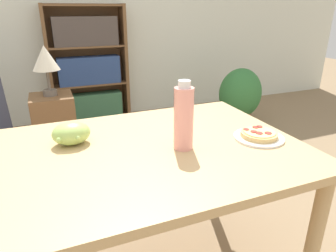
% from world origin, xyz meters
% --- Properties ---
extents(wall_back, '(8.00, 0.05, 2.60)m').
position_xyz_m(wall_back, '(0.00, 2.62, 1.30)').
color(wall_back, silver).
rests_on(wall_back, ground_plane).
extents(dining_table, '(1.34, 0.90, 0.74)m').
position_xyz_m(dining_table, '(-0.00, -0.01, 0.65)').
color(dining_table, tan).
rests_on(dining_table, ground_plane).
extents(pizza_on_plate, '(0.22, 0.22, 0.04)m').
position_xyz_m(pizza_on_plate, '(0.52, -0.10, 0.76)').
color(pizza_on_plate, white).
rests_on(pizza_on_plate, dining_table).
extents(grape_bunch, '(0.15, 0.14, 0.10)m').
position_xyz_m(grape_bunch, '(-0.25, 0.15, 0.79)').
color(grape_bunch, '#A8CC66').
rests_on(grape_bunch, dining_table).
extents(drink_bottle, '(0.08, 0.08, 0.28)m').
position_xyz_m(drink_bottle, '(0.17, -0.06, 0.88)').
color(drink_bottle, pink).
rests_on(drink_bottle, dining_table).
extents(bookshelf, '(0.88, 0.24, 1.33)m').
position_xyz_m(bookshelf, '(0.15, 2.48, 0.63)').
color(bookshelf, brown).
rests_on(bookshelf, ground_plane).
extents(side_table, '(0.34, 0.34, 0.61)m').
position_xyz_m(side_table, '(-0.30, 1.52, 0.30)').
color(side_table, brown).
rests_on(side_table, ground_plane).
extents(table_lamp, '(0.21, 0.21, 0.40)m').
position_xyz_m(table_lamp, '(-0.30, 1.52, 0.89)').
color(table_lamp, '#665B51').
rests_on(table_lamp, side_table).
extents(potted_plant_floor, '(0.50, 0.42, 0.66)m').
position_xyz_m(potted_plant_floor, '(1.71, 1.70, 0.34)').
color(potted_plant_floor, '#8E5B42').
rests_on(potted_plant_floor, ground_plane).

